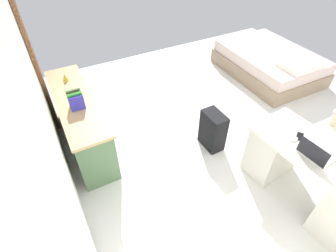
# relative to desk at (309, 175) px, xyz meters

# --- Properties ---
(ground_plane) EXTENTS (6.00, 6.00, 0.00)m
(ground_plane) POSITION_rel_desk_xyz_m (1.29, -0.10, -0.39)
(ground_plane) COLOR silver
(wall_back) EXTENTS (4.57, 0.10, 2.84)m
(wall_back) POSITION_rel_desk_xyz_m (1.29, 2.40, 1.03)
(wall_back) COLOR silver
(wall_back) RESTS_ON ground_plane
(door_wooden) EXTENTS (0.88, 0.05, 2.04)m
(door_wooden) POSITION_rel_desk_xyz_m (3.02, 2.32, 0.63)
(door_wooden) COLOR brown
(door_wooden) RESTS_ON ground_plane
(desk) EXTENTS (1.48, 0.76, 0.74)m
(desk) POSITION_rel_desk_xyz_m (0.00, 0.00, 0.00)
(desk) COLOR silver
(desk) RESTS_ON ground_plane
(credenza) EXTENTS (1.80, 0.48, 0.77)m
(credenza) POSITION_rel_desk_xyz_m (2.11, 2.02, -0.00)
(credenza) COLOR #4C6B47
(credenza) RESTS_ON ground_plane
(bed) EXTENTS (1.92, 1.43, 0.58)m
(bed) POSITION_rel_desk_xyz_m (2.31, -1.71, -0.14)
(bed) COLOR gray
(bed) RESTS_ON ground_plane
(suitcase_black) EXTENTS (0.36, 0.23, 0.57)m
(suitcase_black) POSITION_rel_desk_xyz_m (1.19, 0.44, -0.10)
(suitcase_black) COLOR black
(suitcase_black) RESTS_ON ground_plane
(laptop) EXTENTS (0.32, 0.24, 0.21)m
(laptop) POSITION_rel_desk_xyz_m (0.01, 0.11, 0.40)
(laptop) COLOR silver
(laptop) RESTS_ON desk
(computer_mouse) EXTENTS (0.07, 0.10, 0.03)m
(computer_mouse) POSITION_rel_desk_xyz_m (0.27, 0.09, 0.37)
(computer_mouse) COLOR white
(computer_mouse) RESTS_ON desk
(cell_phone_by_mouse) EXTENTS (0.13, 0.15, 0.01)m
(cell_phone_by_mouse) POSITION_rel_desk_xyz_m (0.28, -0.01, 0.36)
(cell_phone_by_mouse) COLOR black
(cell_phone_by_mouse) RESTS_ON desk
(book_row) EXTENTS (0.15, 0.17, 0.22)m
(book_row) POSITION_rel_desk_xyz_m (1.92, 2.02, 0.48)
(book_row) COLOR #3731B0
(book_row) RESTS_ON credenza
(figurine_small) EXTENTS (0.08, 0.08, 0.11)m
(figurine_small) POSITION_rel_desk_xyz_m (2.61, 2.02, 0.44)
(figurine_small) COLOR gold
(figurine_small) RESTS_ON credenza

